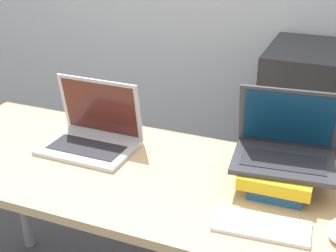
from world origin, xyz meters
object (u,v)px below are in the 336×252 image
Objects in this scene: book_stack at (279,175)px; laptop_on_books at (285,147)px; laptop_left at (92,134)px; mini_fridge at (315,156)px; wireless_keyboard at (261,226)px.

laptop_on_books is (0.00, 0.04, 0.08)m from book_stack.
laptop_left is 0.68m from book_stack.
laptop_on_books is 0.77m from mini_fridge.
book_stack is (0.68, -0.02, -0.01)m from laptop_left.
laptop_left is at bearing 178.25° from book_stack.
wireless_keyboard is (0.67, -0.25, -0.04)m from laptop_left.
mini_fridge reaches higher than wireless_keyboard.
mini_fridge is at bearing 85.02° from laptop_on_books.
laptop_left is 0.72m from wireless_keyboard.
laptop_left is 1.06m from mini_fridge.
wireless_keyboard is at bearing -93.99° from mini_fridge.
laptop_left is at bearing -136.63° from mini_fridge.
book_stack is at bearing 89.39° from wireless_keyboard.
laptop_on_books reaches higher than book_stack.
wireless_keyboard is at bearing -90.61° from book_stack.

